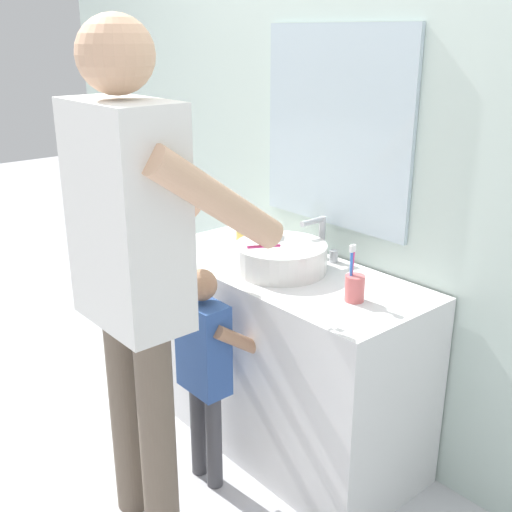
% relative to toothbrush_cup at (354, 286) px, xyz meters
% --- Properties ---
extents(ground_plane, '(14.00, 14.00, 0.00)m').
position_rel_toothbrush_cup_xyz_m(ground_plane, '(-0.39, -0.27, -0.86)').
color(ground_plane, silver).
extents(back_wall, '(4.40, 0.10, 2.70)m').
position_rel_toothbrush_cup_xyz_m(back_wall, '(-0.39, 0.34, 0.49)').
color(back_wall, silver).
rests_on(back_wall, ground).
extents(vanity_cabinet, '(1.23, 0.54, 0.80)m').
position_rel_toothbrush_cup_xyz_m(vanity_cabinet, '(-0.39, 0.03, -0.46)').
color(vanity_cabinet, white).
rests_on(vanity_cabinet, ground).
extents(sink_basin, '(0.37, 0.37, 0.11)m').
position_rel_toothbrush_cup_xyz_m(sink_basin, '(-0.39, 0.01, 0.00)').
color(sink_basin, silver).
rests_on(sink_basin, vanity_cabinet).
extents(faucet, '(0.18, 0.14, 0.18)m').
position_rel_toothbrush_cup_xyz_m(faucet, '(-0.39, 0.23, 0.03)').
color(faucet, '#B7BABF').
rests_on(faucet, vanity_cabinet).
extents(toothbrush_cup, '(0.07, 0.07, 0.21)m').
position_rel_toothbrush_cup_xyz_m(toothbrush_cup, '(0.00, 0.00, 0.00)').
color(toothbrush_cup, '#D86666').
rests_on(toothbrush_cup, vanity_cabinet).
extents(soap_bottle, '(0.06, 0.06, 0.16)m').
position_rel_toothbrush_cup_xyz_m(soap_bottle, '(-0.68, 0.05, 0.01)').
color(soap_bottle, gold).
rests_on(soap_bottle, vanity_cabinet).
extents(child_toddler, '(0.28, 0.28, 0.90)m').
position_rel_toothbrush_cup_xyz_m(child_toddler, '(-0.39, -0.38, -0.32)').
color(child_toddler, '#47474C').
rests_on(child_toddler, ground).
extents(adult_parent, '(0.55, 0.57, 1.76)m').
position_rel_toothbrush_cup_xyz_m(adult_parent, '(-0.35, -0.67, 0.20)').
color(adult_parent, '#6B5B4C').
rests_on(adult_parent, ground).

